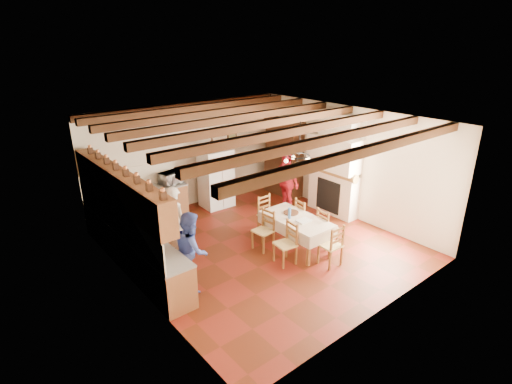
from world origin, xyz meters
TOP-DOWN VIEW (x-y plane):
  - floor at (0.00, 0.00)m, footprint 6.00×6.50m
  - ceiling at (0.00, 0.00)m, footprint 6.00×6.50m
  - wall_back at (0.00, 3.26)m, footprint 6.00×0.02m
  - wall_front at (0.00, -3.26)m, footprint 6.00×0.02m
  - wall_left at (-3.01, 0.00)m, footprint 0.02×6.50m
  - wall_right at (3.01, 0.00)m, footprint 0.02×6.50m
  - ceiling_beams at (0.00, 0.00)m, footprint 6.00×6.30m
  - lower_cabinets_left at (-2.70, 1.05)m, footprint 0.60×4.30m
  - lower_cabinets_back at (-1.55, 2.95)m, footprint 2.30×0.60m
  - countertop_left at (-2.70, 1.05)m, footprint 0.62×4.30m
  - countertop_back at (-1.55, 2.95)m, footprint 2.34×0.62m
  - backsplash_left at (-2.98, 1.05)m, footprint 0.03×4.30m
  - backsplash_back at (-1.55, 3.23)m, footprint 2.30×0.03m
  - upper_cabinets at (-2.83, 1.05)m, footprint 0.35×4.20m
  - fireplace at (2.72, 0.20)m, footprint 0.56×1.60m
  - wall_picture at (1.55, 3.23)m, footprint 0.34×0.03m
  - refrigerator at (0.55, 2.67)m, footprint 0.88×0.74m
  - hutch at (2.75, 2.17)m, footprint 0.56×1.30m
  - dining_table at (0.58, -0.59)m, footprint 0.91×1.74m
  - chandelier at (0.58, -0.59)m, footprint 0.47×0.47m
  - chair_left_near at (-0.10, -0.95)m, footprint 0.45×0.47m
  - chair_left_far at (-0.06, -0.16)m, footprint 0.44×0.45m
  - chair_right_near at (1.20, -1.01)m, footprint 0.45×0.46m
  - chair_right_far at (1.23, -0.25)m, footprint 0.47×0.48m
  - chair_end_near at (0.62, -1.61)m, footprint 0.43×0.42m
  - chair_end_far at (0.60, 0.43)m, footprint 0.42×0.41m
  - person_man at (-1.89, 0.61)m, footprint 0.59×0.74m
  - person_woman_blue at (-2.09, -0.40)m, footprint 0.86×0.95m
  - person_woman_red at (1.85, 1.11)m, footprint 0.57×1.09m
  - microwave at (-0.72, 2.95)m, footprint 0.67×0.52m
  - fridge_vase at (0.47, 2.67)m, footprint 0.35×0.35m

SIDE VIEW (x-z plane):
  - floor at x=0.00m, z-range -0.02..0.00m
  - lower_cabinets_left at x=-2.70m, z-range 0.00..0.86m
  - lower_cabinets_back at x=-1.55m, z-range 0.00..0.86m
  - chair_left_near at x=-0.10m, z-range 0.00..0.96m
  - chair_left_far at x=-0.06m, z-range 0.00..0.96m
  - chair_right_near at x=1.20m, z-range 0.00..0.96m
  - chair_right_far at x=1.23m, z-range 0.00..0.96m
  - chair_end_near at x=0.62m, z-range 0.00..0.96m
  - chair_end_far at x=0.60m, z-range 0.00..0.96m
  - dining_table at x=0.58m, z-range 0.29..1.05m
  - person_woman_blue at x=-2.09m, z-range 0.00..1.59m
  - refrigerator at x=0.55m, z-range 0.00..1.70m
  - countertop_left at x=-2.70m, z-range 0.86..0.90m
  - countertop_back at x=-1.55m, z-range 0.86..0.90m
  - person_man at x=-1.89m, z-range 0.00..1.77m
  - person_woman_red at x=1.85m, z-range 0.00..1.78m
  - microwave at x=-0.72m, z-range 0.90..1.23m
  - hutch at x=2.75m, z-range 0.00..2.33m
  - backsplash_left at x=-2.98m, z-range 0.90..1.50m
  - backsplash_back at x=-1.55m, z-range 0.90..1.50m
  - fireplace at x=2.72m, z-range 0.00..2.80m
  - wall_back at x=0.00m, z-range 0.00..3.00m
  - wall_front at x=0.00m, z-range 0.00..3.00m
  - wall_left at x=-3.01m, z-range 0.00..3.00m
  - wall_right at x=3.01m, z-range 0.00..3.00m
  - upper_cabinets at x=-2.83m, z-range 1.50..2.20m
  - wall_picture at x=1.55m, z-range 1.64..2.06m
  - fridge_vase at x=0.47m, z-range 1.70..2.04m
  - chandelier at x=0.58m, z-range 2.23..2.27m
  - ceiling_beams at x=0.00m, z-range 2.83..2.99m
  - ceiling at x=0.00m, z-range 3.00..3.02m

